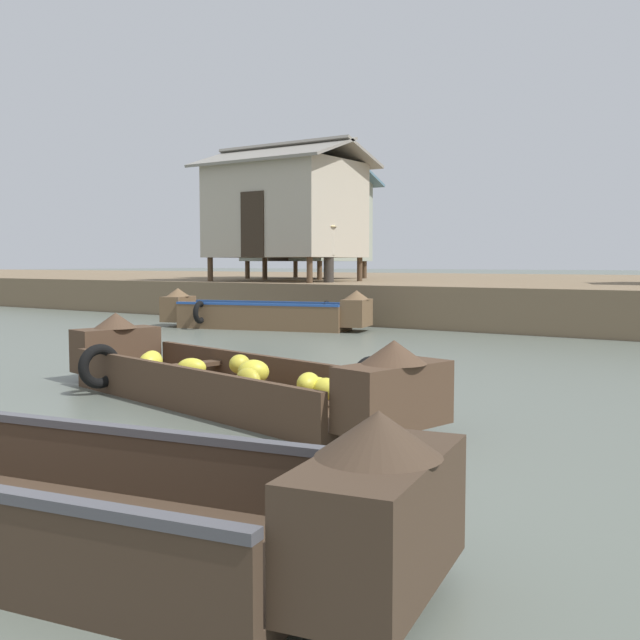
# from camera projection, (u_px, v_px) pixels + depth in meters

# --- Properties ---
(ground_plane) EXTENTS (300.00, 300.00, 0.00)m
(ground_plane) POSITION_uv_depth(u_px,v_px,m) (481.00, 356.00, 12.33)
(ground_plane) COLOR #596056
(banana_boat) EXTENTS (5.37, 2.17, 0.87)m
(banana_boat) POSITION_uv_depth(u_px,v_px,m) (226.00, 378.00, 8.14)
(banana_boat) COLOR #473323
(banana_boat) RESTS_ON ground
(cargo_boat_upstream) EXTENTS (5.04, 2.38, 0.92)m
(cargo_boat_upstream) POSITION_uv_depth(u_px,v_px,m) (263.00, 315.00, 17.42)
(cargo_boat_upstream) COLOR brown
(cargo_boat_upstream) RESTS_ON ground
(stilt_house_left) EXTENTS (4.05, 3.63, 4.01)m
(stilt_house_left) POSITION_uv_depth(u_px,v_px,m) (306.00, 219.00, 25.60)
(stilt_house_left) COLOR #4C3826
(stilt_house_left) RESTS_ON riverbank_strip
(stilt_house_mid_left) EXTENTS (4.65, 3.45, 3.99)m
(stilt_house_mid_left) POSITION_uv_depth(u_px,v_px,m) (285.00, 208.00, 21.93)
(stilt_house_mid_left) COLOR #4C3826
(stilt_house_mid_left) RESTS_ON riverbank_strip
(vendor_person) EXTENTS (0.44, 0.44, 1.66)m
(vendor_person) POSITION_uv_depth(u_px,v_px,m) (329.00, 249.00, 20.64)
(vendor_person) COLOR #332D28
(vendor_person) RESTS_ON riverbank_strip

